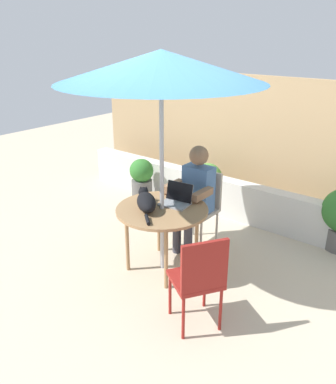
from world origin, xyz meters
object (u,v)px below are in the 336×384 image
object	(u,v)px
patio_umbrella	(161,67)
chair_empty	(199,276)
cat	(146,201)
potted_plant_near_fence	(208,185)
potted_plant_corner	(142,179)
patio_table	(162,214)
chair_occupied	(202,202)
person_seated	(195,193)
laptop	(177,198)

from	to	relation	value
patio_umbrella	chair_empty	bearing A→B (deg)	-33.01
cat	potted_plant_near_fence	world-z (taller)	cat
potted_plant_corner	patio_table	bearing A→B (deg)	-41.45
patio_table	chair_empty	bearing A→B (deg)	-33.01
chair_occupied	cat	distance (m)	0.91
person_seated	potted_plant_near_fence	size ratio (longest dim) A/B	1.81
chair_empty	laptop	world-z (taller)	laptop
chair_empty	patio_table	bearing A→B (deg)	146.99
patio_umbrella	potted_plant_near_fence	distance (m)	2.45
cat	potted_plant_near_fence	distance (m)	1.84
chair_occupied	cat	xyz separation A→B (m)	(-0.12, -0.86, 0.27)
patio_umbrella	potted_plant_near_fence	xyz separation A→B (m)	(-0.49, 1.64, -1.75)
person_seated	cat	size ratio (longest dim) A/B	2.49
patio_umbrella	laptop	xyz separation A→B (m)	(0.04, 0.20, -1.34)
patio_umbrella	laptop	size ratio (longest dim) A/B	6.88
person_seated	cat	world-z (taller)	person_seated
chair_occupied	person_seated	bearing A→B (deg)	-90.00
chair_occupied	potted_plant_corner	bearing A→B (deg)	160.56
laptop	potted_plant_corner	distance (m)	1.85
person_seated	laptop	distance (m)	0.40
patio_table	potted_plant_corner	world-z (taller)	patio_table
cat	potted_plant_corner	distance (m)	1.93
patio_umbrella	chair_occupied	world-z (taller)	patio_umbrella
chair_occupied	potted_plant_near_fence	world-z (taller)	chair_occupied
patio_table	chair_empty	world-z (taller)	chair_empty
chair_occupied	laptop	distance (m)	0.60
person_seated	laptop	xyz separation A→B (m)	(0.04, -0.39, 0.08)
patio_umbrella	chair_occupied	size ratio (longest dim) A/B	2.52
laptop	potted_plant_near_fence	xyz separation A→B (m)	(-0.54, 1.44, -0.41)
chair_occupied	potted_plant_corner	distance (m)	1.51
laptop	cat	distance (m)	0.35
chair_empty	person_seated	size ratio (longest dim) A/B	0.73
patio_table	patio_umbrella	size ratio (longest dim) A/B	0.42
chair_occupied	laptop	xyz separation A→B (m)	(0.04, -0.55, 0.25)
potted_plant_near_fence	person_seated	bearing A→B (deg)	-64.80
patio_table	patio_umbrella	distance (m)	1.47
person_seated	potted_plant_near_fence	bearing A→B (deg)	115.20
patio_umbrella	person_seated	bearing A→B (deg)	90.00
patio_table	potted_plant_near_fence	size ratio (longest dim) A/B	1.40
chair_occupied	cat	world-z (taller)	chair_occupied
cat	potted_plant_near_fence	xyz separation A→B (m)	(-0.37, 1.75, -0.43)
patio_umbrella	potted_plant_near_fence	bearing A→B (deg)	106.72
chair_occupied	person_seated	distance (m)	0.23
cat	potted_plant_near_fence	bearing A→B (deg)	102.01
laptop	potted_plant_corner	xyz separation A→B (m)	(-1.46, 1.05, -0.42)
laptop	patio_umbrella	bearing A→B (deg)	-101.82
chair_occupied	chair_empty	world-z (taller)	same
patio_umbrella	chair_occupied	bearing A→B (deg)	90.00
patio_umbrella	person_seated	xyz separation A→B (m)	(-0.00, 0.59, -1.42)
cat	potted_plant_corner	world-z (taller)	cat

